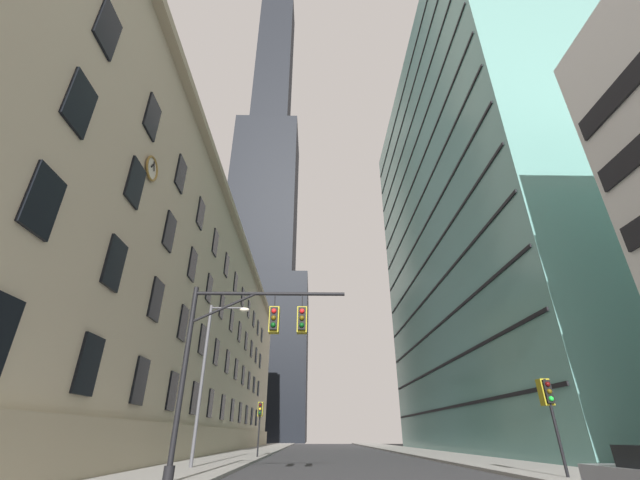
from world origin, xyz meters
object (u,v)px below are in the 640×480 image
traffic_light_near_right (547,397)px  street_lamppost (210,365)px  traffic_signal_mast (251,339)px  traffic_light_far_left (260,412)px

traffic_light_near_right → street_lamppost: bearing=161.1°
traffic_signal_mast → traffic_light_far_left: bearing=95.3°
traffic_signal_mast → street_lamppost: (-3.29, 7.08, 0.10)m
traffic_signal_mast → traffic_light_far_left: size_ratio=1.81×
street_lamppost → traffic_signal_mast: bearing=-65.1°
traffic_signal_mast → street_lamppost: size_ratio=0.83×
traffic_light_far_left → street_lamppost: (-1.62, -10.88, 1.85)m
traffic_signal_mast → traffic_light_near_right: traffic_signal_mast is taller
traffic_light_near_right → traffic_light_far_left: 21.25m
traffic_signal_mast → traffic_light_far_left: 18.12m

